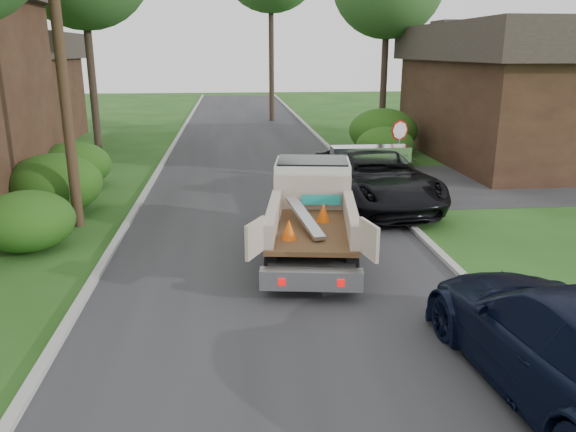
% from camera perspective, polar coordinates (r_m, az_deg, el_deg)
% --- Properties ---
extents(ground, '(120.00, 120.00, 0.00)m').
position_cam_1_polar(ground, '(12.26, -0.68, -7.15)').
color(ground, '#1F4413').
rests_on(ground, ground).
extents(road, '(8.00, 90.00, 0.02)m').
position_cam_1_polar(road, '(21.78, -3.04, 3.39)').
color(road, '#28282B').
rests_on(road, ground).
extents(side_street, '(16.00, 7.00, 0.02)m').
position_cam_1_polar(side_street, '(24.51, 26.42, 3.15)').
color(side_street, '#28282B').
rests_on(side_street, ground).
extents(curb_left, '(0.20, 90.00, 0.12)m').
position_cam_1_polar(curb_left, '(21.96, -13.80, 3.19)').
color(curb_left, '#9E9E99').
rests_on(curb_left, ground).
extents(curb_right, '(0.20, 90.00, 0.12)m').
position_cam_1_polar(curb_right, '(22.33, 7.55, 3.74)').
color(curb_right, '#9E9E99').
rests_on(curb_right, ground).
extents(stop_sign, '(0.71, 0.32, 2.48)m').
position_cam_1_polar(stop_sign, '(21.35, 11.23, 7.68)').
color(stop_sign, slate).
rests_on(stop_sign, ground).
extents(utility_pole, '(2.42, 1.25, 10.00)m').
position_cam_1_polar(utility_pole, '(16.79, -22.22, 16.18)').
color(utility_pole, '#382619').
rests_on(utility_pole, ground).
extents(house_left_far, '(7.56, 7.56, 6.00)m').
position_cam_1_polar(house_left_far, '(35.53, -27.00, 11.68)').
color(house_left_far, '#331D15').
rests_on(house_left_far, ground).
extents(house_right, '(9.72, 12.96, 6.20)m').
position_cam_1_polar(house_right, '(28.87, 23.72, 11.60)').
color(house_right, '#331D15').
rests_on(house_right, ground).
extents(hedge_left_a, '(2.34, 2.34, 1.53)m').
position_cam_1_polar(hedge_left_a, '(15.68, -24.96, -0.46)').
color(hedge_left_a, '#1F4910').
rests_on(hedge_left_a, ground).
extents(hedge_left_b, '(2.86, 2.86, 1.87)m').
position_cam_1_polar(hedge_left_b, '(18.95, -22.58, 3.06)').
color(hedge_left_b, '#1F4910').
rests_on(hedge_left_b, ground).
extents(hedge_left_c, '(2.60, 2.60, 1.70)m').
position_cam_1_polar(hedge_left_c, '(22.35, -20.83, 4.89)').
color(hedge_left_c, '#1F4910').
rests_on(hedge_left_c, ground).
extents(hedge_right_a, '(2.60, 2.60, 1.70)m').
position_cam_1_polar(hedge_right_a, '(25.46, 9.84, 7.00)').
color(hedge_right_a, '#1F4910').
rests_on(hedge_right_a, ground).
extents(hedge_right_b, '(3.38, 3.38, 2.21)m').
position_cam_1_polar(hedge_right_b, '(28.46, 9.63, 8.51)').
color(hedge_right_b, '#1F4910').
rests_on(hedge_right_b, ground).
extents(flatbed_truck, '(3.07, 5.80, 2.10)m').
position_cam_1_polar(flatbed_truck, '(14.40, 2.46, 1.25)').
color(flatbed_truck, black).
rests_on(flatbed_truck, ground).
extents(black_pickup, '(3.77, 6.90, 1.83)m').
position_cam_1_polar(black_pickup, '(18.67, 8.60, 3.90)').
color(black_pickup, black).
rests_on(black_pickup, ground).
extents(navy_suv, '(2.78, 6.07, 1.72)m').
position_cam_1_polar(navy_suv, '(9.22, 26.87, -11.51)').
color(navy_suv, black).
rests_on(navy_suv, ground).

